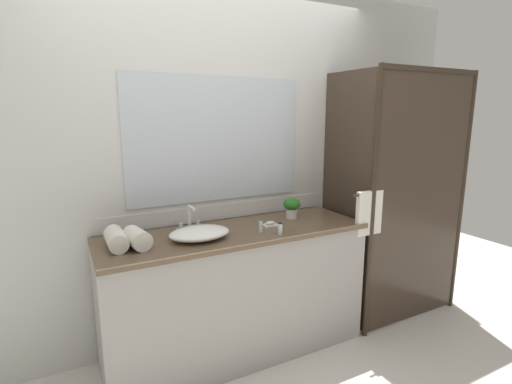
# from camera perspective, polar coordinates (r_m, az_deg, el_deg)

# --- Properties ---
(ground_plane) EXTENTS (8.00, 8.00, 0.00)m
(ground_plane) POSITION_cam_1_polar(r_m,az_deg,el_deg) (2.97, -2.78, -22.56)
(ground_plane) COLOR silver
(wall_back_with_mirror) EXTENTS (4.40, 0.06, 2.60)m
(wall_back_with_mirror) POSITION_cam_1_polar(r_m,az_deg,el_deg) (2.80, -6.01, 4.05)
(wall_back_with_mirror) COLOR silver
(wall_back_with_mirror) RESTS_ON ground_plane
(vanity_cabinet) EXTENTS (1.80, 0.58, 0.90)m
(vanity_cabinet) POSITION_cam_1_polar(r_m,az_deg,el_deg) (2.75, -2.96, -14.68)
(vanity_cabinet) COLOR #9E9993
(vanity_cabinet) RESTS_ON ground_plane
(shower_enclosure) EXTENTS (1.20, 0.59, 2.00)m
(shower_enclosure) POSITION_cam_1_polar(r_m,az_deg,el_deg) (3.14, 20.18, -0.91)
(shower_enclosure) COLOR #2D2319
(shower_enclosure) RESTS_ON ground_plane
(sink_basin) EXTENTS (0.39, 0.28, 0.07)m
(sink_basin) POSITION_cam_1_polar(r_m,az_deg,el_deg) (2.43, -8.41, -6.08)
(sink_basin) COLOR white
(sink_basin) RESTS_ON vanity_cabinet
(faucet) EXTENTS (0.17, 0.13, 0.18)m
(faucet) POSITION_cam_1_polar(r_m,az_deg,el_deg) (2.59, -9.83, -4.48)
(faucet) COLOR silver
(faucet) RESTS_ON vanity_cabinet
(potted_plant) EXTENTS (0.13, 0.13, 0.15)m
(potted_plant) POSITION_cam_1_polar(r_m,az_deg,el_deg) (2.86, 5.34, -2.14)
(potted_plant) COLOR beige
(potted_plant) RESTS_ON vanity_cabinet
(soap_dish) EXTENTS (0.10, 0.07, 0.04)m
(soap_dish) POSITION_cam_1_polar(r_m,az_deg,el_deg) (2.67, 2.13, -4.81)
(soap_dish) COLOR silver
(soap_dish) RESTS_ON vanity_cabinet
(amenity_bottle_conditioner) EXTENTS (0.03, 0.03, 0.08)m
(amenity_bottle_conditioner) POSITION_cam_1_polar(r_m,az_deg,el_deg) (2.49, 3.63, -5.48)
(amenity_bottle_conditioner) COLOR silver
(amenity_bottle_conditioner) RESTS_ON vanity_cabinet
(amenity_bottle_shampoo) EXTENTS (0.03, 0.03, 0.10)m
(amenity_bottle_shampoo) POSITION_cam_1_polar(r_m,az_deg,el_deg) (3.03, 6.04, -2.27)
(amenity_bottle_shampoo) COLOR silver
(amenity_bottle_shampoo) RESTS_ON vanity_cabinet
(amenity_bottle_body_wash) EXTENTS (0.03, 0.03, 0.09)m
(amenity_bottle_body_wash) POSITION_cam_1_polar(r_m,az_deg,el_deg) (2.53, 0.72, -5.04)
(amenity_bottle_body_wash) COLOR silver
(amenity_bottle_body_wash) RESTS_ON vanity_cabinet
(rolled_towel_near_edge) EXTENTS (0.11, 0.24, 0.11)m
(rolled_towel_near_edge) POSITION_cam_1_polar(r_m,az_deg,el_deg) (2.37, -20.14, -6.60)
(rolled_towel_near_edge) COLOR silver
(rolled_towel_near_edge) RESTS_ON vanity_cabinet
(rolled_towel_middle) EXTENTS (0.15, 0.21, 0.12)m
(rolled_towel_middle) POSITION_cam_1_polar(r_m,az_deg,el_deg) (2.34, -17.30, -6.60)
(rolled_towel_middle) COLOR silver
(rolled_towel_middle) RESTS_ON vanity_cabinet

